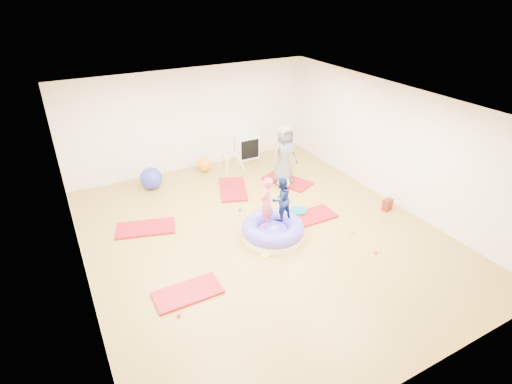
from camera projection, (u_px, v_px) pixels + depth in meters
room at (263, 176)px, 7.89m from camera, size 7.01×8.01×2.81m
gym_mat_front_left at (188, 293)px, 6.96m from camera, size 1.17×0.59×0.05m
gym_mat_mid_left at (146, 228)px, 8.74m from camera, size 1.38×0.96×0.05m
gym_mat_center_back at (233, 189)px, 10.33m from camera, size 1.06×1.44×0.05m
gym_mat_right at (309, 217)px, 9.14m from camera, size 1.22×0.62×0.05m
gym_mat_rear_right at (287, 181)px, 10.74m from camera, size 1.11×1.43×0.05m
inflatable_cushion at (273, 230)px, 8.42m from camera, size 1.33×1.33×0.42m
child_pink at (266, 200)px, 8.01m from camera, size 0.47×0.44×1.08m
child_navy at (281, 197)px, 8.23m from camera, size 0.52×0.43×0.97m
adult_caregiver at (284, 154)px, 10.32m from camera, size 0.78×0.54×1.54m
infant at (284, 182)px, 10.38m from camera, size 0.36×0.36×0.21m
ball_pit_balls at (271, 233)px, 8.56m from camera, size 4.16×3.75×0.07m
exercise_ball_blue at (151, 178)px, 10.30m from camera, size 0.57×0.57×0.57m
exercise_ball_orange at (204, 165)px, 11.25m from camera, size 0.39×0.39×0.39m
infant_play_gym at (231, 160)px, 11.24m from camera, size 0.63×0.60×0.49m
cube_shelf at (248, 148)px, 11.99m from camera, size 0.68×0.34×0.68m
balance_disc at (298, 211)px, 9.31m from camera, size 0.40×0.40×0.09m
backpack at (387, 205)px, 9.40m from camera, size 0.27×0.20×0.28m
yellow_toy at (265, 255)px, 7.91m from camera, size 0.18×0.18×0.03m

